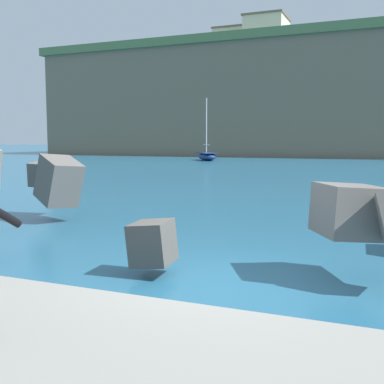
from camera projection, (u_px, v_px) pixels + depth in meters
name	position (u px, v px, depth m)	size (l,w,h in m)	color
ground_plane	(222.00, 281.00, 7.87)	(400.00, 400.00, 0.00)	#235B7A
breakwater_jetty	(269.00, 197.00, 9.94)	(32.31, 7.91, 2.60)	#4C4944
boat_near_centre	(207.00, 156.00, 55.44)	(4.24, 4.98, 7.20)	navy
headland_bluff	(305.00, 105.00, 82.62)	(76.76, 44.50, 16.96)	#756651
station_building_west	(267.00, 32.00, 74.77)	(6.33, 7.01, 4.57)	beige
station_building_central	(233.00, 43.00, 84.53)	(6.21, 5.97, 4.97)	beige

